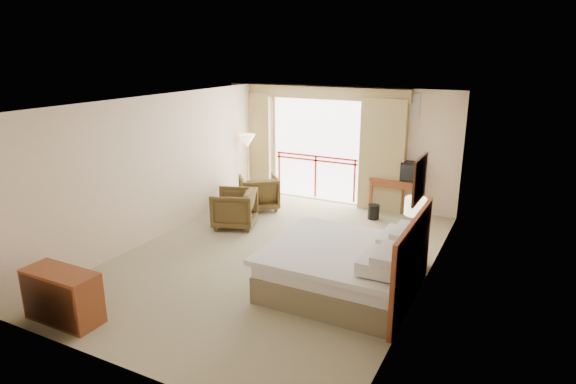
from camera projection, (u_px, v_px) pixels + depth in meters
The scene contains 29 objects.
floor at pixel (277, 257), 8.43m from camera, with size 7.00×7.00×0.00m, color gray.
ceiling at pixel (276, 101), 7.66m from camera, with size 7.00×7.00×0.00m, color white.
wall_back at pixel (349, 146), 11.04m from camera, with size 5.00×5.00×0.00m, color beige.
wall_front at pixel (118, 261), 5.06m from camera, with size 5.00×5.00×0.00m, color beige.
wall_left at pixel (161, 167), 9.14m from camera, with size 7.00×7.00×0.00m, color beige.
wall_right at pixel (428, 203), 6.96m from camera, with size 7.00×7.00×0.00m, color beige.
balcony_door at pixel (316, 150), 11.41m from camera, with size 2.40×2.40×0.00m, color white.
balcony_railing at pixel (316, 166), 11.50m from camera, with size 2.09×0.03×1.02m.
curtain_left at pixel (254, 143), 12.00m from camera, with size 1.00×0.26×2.50m, color #937E4D.
curtain_right at pixel (383, 156), 10.57m from camera, with size 1.00×0.26×2.50m, color #937E4D.
valance at pixel (315, 92), 10.94m from camera, with size 4.40×0.22×0.28m, color #937E4D.
hvac_vent at pixel (408, 106), 10.16m from camera, with size 0.50×0.04×0.50m, color silver.
bed at pixel (346, 267), 7.16m from camera, with size 2.13×2.06×0.97m.
headboard at pixel (412, 263), 6.66m from camera, with size 0.06×2.10×1.30m, color maroon.
framed_art at pixel (420, 179), 6.32m from camera, with size 0.04×0.72×0.60m.
nightstand at pixel (411, 250), 8.02m from camera, with size 0.38×0.45×0.54m, color maroon.
table_lamp at pixel (415, 207), 7.85m from camera, with size 0.35×0.35×0.62m.
phone at pixel (407, 235), 7.82m from camera, with size 0.19×0.15×0.09m, color black.
desk at pixel (398, 186), 10.66m from camera, with size 1.16×0.56×0.76m.
tv at pixel (413, 171), 10.37m from camera, with size 0.46×0.37×0.42m.
coffee_maker at pixel (383, 172), 10.68m from camera, with size 0.12×0.12×0.26m, color black.
cup at pixel (389, 176), 10.60m from camera, with size 0.07×0.07×0.09m, color white.
wastebasket at pixel (374, 212), 10.28m from camera, with size 0.25×0.25×0.31m, color black.
armchair_far at pixel (259, 208), 10.99m from camera, with size 0.82×0.84×0.77m, color #433317.
armchair_near at pixel (235, 226), 9.89m from camera, with size 0.82×0.84×0.77m, color #433317.
side_table at pixel (231, 199), 10.58m from camera, with size 0.45×0.45×0.49m.
book at pixel (231, 192), 10.53m from camera, with size 0.16×0.22×0.02m, color white.
floor_lamp at pixel (247, 143), 11.41m from camera, with size 0.40×0.40×1.57m.
dresser at pixel (62, 296), 6.36m from camera, with size 1.07×0.45×0.71m.
Camera 1 is at (3.70, -6.82, 3.48)m, focal length 30.00 mm.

